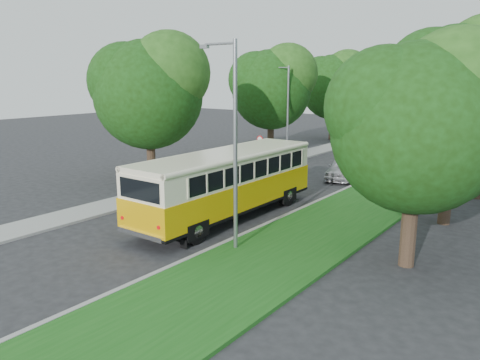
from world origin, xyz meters
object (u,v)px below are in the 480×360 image
Objects in this scene: car_silver at (343,168)px; car_white at (380,154)px; vintage_bus at (227,185)px; car_blue at (387,151)px; lamppost_near at (233,140)px; car_grey at (405,148)px; lamppost_far at (287,109)px.

car_silver is 6.81m from car_white.
vintage_bus is 2.50× the size of car_blue.
lamppost_near is 1.78× the size of car_grey.
car_grey is (0.94, 23.42, -1.01)m from vintage_bus.
lamppost_far is at bearing 138.12° from car_silver.
car_white is at bearing 78.24° from car_silver.
car_silver reaches higher than car_blue.
vintage_bus is at bearing 131.80° from lamppost_near.
vintage_bus is 18.35m from car_white.
car_silver is (-2.13, 14.68, -3.63)m from lamppost_near.
lamppost_far is 8.06m from car_white.
car_silver is (0.71, 11.51, -0.89)m from vintage_bus.
car_white reaches higher than car_grey.
car_silver is 9.68m from car_blue.
car_grey is at bearing 105.48° from car_white.
car_silver is at bearing -86.00° from car_blue.
car_white is (6.69, 2.99, -3.35)m from lamppost_far.
car_blue is 0.98× the size of car_grey.
vintage_bus is 21.20m from car_blue.
car_blue is (6.30, 5.84, -3.48)m from lamppost_far.
car_white is (-0.09, 6.81, 0.02)m from car_silver.
lamppost_near is at bearing -82.74° from car_blue.
car_white is 2.88m from car_blue.
lamppost_far is at bearing 115.71° from lamppost_near.
lamppost_near reaches higher than car_white.
car_blue is at bearing 42.87° from lamppost_far.
car_silver is at bearing 86.22° from vintage_bus.
car_blue is at bearing 96.12° from lamppost_near.
vintage_bus is at bearing -106.01° from car_silver.
car_grey is at bearing 87.44° from vintage_bus.
car_grey is (7.01, 8.09, -3.49)m from lamppost_far.
car_silver is at bearing 98.24° from lamppost_near.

